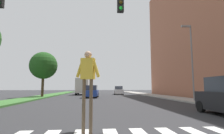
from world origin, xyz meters
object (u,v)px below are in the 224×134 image
at_px(sedan_midblock, 91,92).
at_px(tree_far, 44,66).
at_px(sedan_distant, 119,91).
at_px(pedestrian_performer, 88,79).
at_px(street_lamp_right, 191,55).
at_px(truck_box_delivery, 83,86).

bearing_deg(sedan_midblock, tree_far, 172.05).
xyz_separation_m(sedan_midblock, sedan_distant, (5.32, 10.80, -0.01)).
relative_size(pedestrian_performer, sedan_distant, 0.54).
bearing_deg(tree_far, street_lamp_right, -29.58).
height_order(sedan_distant, truck_box_delivery, truck_box_delivery).
bearing_deg(tree_far, sedan_distant, 38.79).
relative_size(sedan_midblock, sedan_distant, 0.92).
xyz_separation_m(street_lamp_right, truck_box_delivery, (-11.89, 18.57, -2.96)).
relative_size(sedan_distant, truck_box_delivery, 0.74).
height_order(street_lamp_right, sedan_midblock, street_lamp_right).
bearing_deg(tree_far, pedestrian_performer, -70.64).
height_order(tree_far, pedestrian_performer, tree_far).
bearing_deg(sedan_midblock, truck_box_delivery, 100.86).
bearing_deg(street_lamp_right, pedestrian_performer, -131.03).
height_order(sedan_midblock, sedan_distant, sedan_midblock).
relative_size(tree_far, sedan_distant, 1.39).
bearing_deg(truck_box_delivery, pedestrian_performer, -85.65).
distance_m(sedan_distant, truck_box_delivery, 7.32).
distance_m(sedan_midblock, truck_box_delivery, 10.16).
bearing_deg(street_lamp_right, sedan_distant, 103.51).
xyz_separation_m(tree_far, sedan_midblock, (6.91, -0.97, -3.75)).
distance_m(tree_far, sedan_distant, 16.14).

